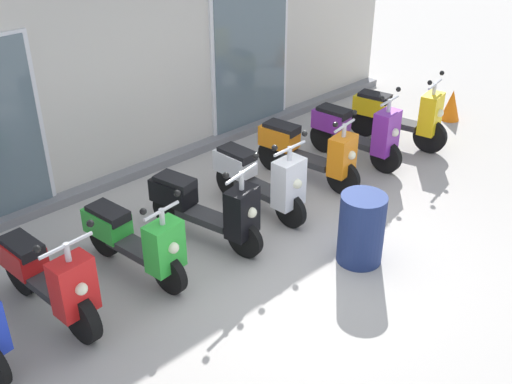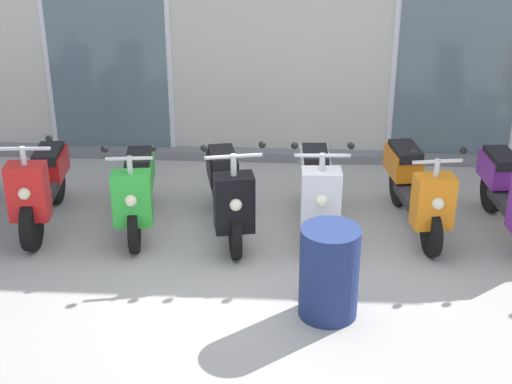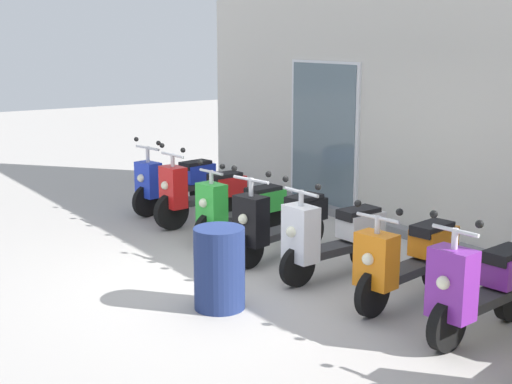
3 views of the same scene
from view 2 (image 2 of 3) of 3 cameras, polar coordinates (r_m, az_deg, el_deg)
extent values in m
plane|color=#A8A39E|center=(7.31, 1.07, -6.15)|extent=(40.00, 40.00, 0.00)
cube|color=slate|center=(9.80, 1.75, 2.72)|extent=(10.59, 0.20, 0.12)
cube|color=silver|center=(9.81, -10.89, 9.03)|extent=(1.59, 0.04, 2.30)
cube|color=slate|center=(9.79, -10.92, 9.00)|extent=(1.47, 0.02, 2.22)
cube|color=silver|center=(9.71, 14.70, 8.50)|extent=(1.59, 0.04, 2.30)
cube|color=slate|center=(9.69, 14.73, 8.46)|extent=(1.47, 0.02, 2.22)
cylinder|color=black|center=(7.95, -16.33, -2.37)|extent=(0.16, 0.52, 0.52)
cylinder|color=black|center=(8.89, -14.70, 0.82)|extent=(0.16, 0.52, 0.52)
cube|color=#2D2D30|center=(8.38, -15.54, -0.07)|extent=(0.31, 0.68, 0.09)
cube|color=red|center=(7.84, -16.56, 0.03)|extent=(0.40, 0.27, 0.58)
sphere|color=#F2EFCC|center=(7.71, -16.83, -0.11)|extent=(0.12, 0.12, 0.12)
cube|color=red|center=(8.71, -15.01, 2.01)|extent=(0.34, 0.54, 0.28)
cube|color=black|center=(8.62, -15.17, 2.76)|extent=(0.30, 0.50, 0.11)
cylinder|color=silver|center=(7.70, -16.89, 2.53)|extent=(0.06, 0.06, 0.20)
cylinder|color=silver|center=(7.67, -16.97, 3.09)|extent=(0.54, 0.08, 0.04)
sphere|color=black|center=(7.56, -15.11, 3.84)|extent=(0.07, 0.07, 0.07)
cylinder|color=black|center=(7.70, -9.03, -2.83)|extent=(0.15, 0.45, 0.45)
cylinder|color=black|center=(8.66, -8.48, 0.47)|extent=(0.15, 0.45, 0.45)
cube|color=#2D2D30|center=(8.13, -8.79, -0.45)|extent=(0.34, 0.69, 0.09)
cube|color=green|center=(7.59, -9.18, -0.48)|extent=(0.41, 0.28, 0.54)
sphere|color=#F2EFCC|center=(7.45, -9.28, -0.63)|extent=(0.12, 0.12, 0.12)
cube|color=green|center=(8.47, -8.63, 1.69)|extent=(0.36, 0.55, 0.28)
cube|color=black|center=(8.38, -8.71, 2.46)|extent=(0.32, 0.51, 0.11)
cylinder|color=silver|center=(7.45, -9.36, 1.93)|extent=(0.06, 0.06, 0.19)
cylinder|color=silver|center=(7.42, -9.40, 2.47)|extent=(0.45, 0.09, 0.04)
sphere|color=black|center=(7.36, -7.70, 3.25)|extent=(0.07, 0.07, 0.07)
sphere|color=black|center=(7.41, -11.19, 3.13)|extent=(0.07, 0.07, 0.07)
cylinder|color=black|center=(7.50, -1.57, -3.34)|extent=(0.18, 0.45, 0.44)
cylinder|color=black|center=(8.51, -2.57, 0.28)|extent=(0.18, 0.45, 0.44)
cube|color=#2D2D30|center=(7.96, -2.11, -0.77)|extent=(0.40, 0.75, 0.09)
cube|color=black|center=(7.37, -1.64, -0.81)|extent=(0.42, 0.32, 0.58)
sphere|color=#F2EFCC|center=(7.24, -1.51, -0.96)|extent=(0.12, 0.12, 0.12)
cube|color=black|center=(8.30, -2.53, 1.86)|extent=(0.40, 0.57, 0.28)
cube|color=black|center=(8.21, -2.52, 2.65)|extent=(0.36, 0.52, 0.11)
cylinder|color=silver|center=(7.21, -1.68, 1.95)|extent=(0.06, 0.06, 0.23)
cylinder|color=silver|center=(7.18, -1.69, 2.66)|extent=(0.54, 0.15, 0.04)
sphere|color=black|center=(7.17, 0.46, 3.53)|extent=(0.07, 0.07, 0.07)
sphere|color=black|center=(7.11, -3.87, 3.27)|extent=(0.07, 0.07, 0.07)
cylinder|color=black|center=(7.55, 4.75, -3.17)|extent=(0.10, 0.45, 0.45)
cylinder|color=black|center=(8.49, 4.27, 0.19)|extent=(0.10, 0.45, 0.45)
cube|color=#2D2D30|center=(7.97, 4.52, -0.75)|extent=(0.29, 0.66, 0.09)
cube|color=white|center=(7.42, 4.83, -0.54)|extent=(0.39, 0.26, 0.61)
sphere|color=#F2EFCC|center=(7.29, 4.91, -0.70)|extent=(0.12, 0.12, 0.12)
cube|color=white|center=(8.27, 4.38, 1.91)|extent=(0.33, 0.53, 0.28)
cube|color=black|center=(8.18, 4.43, 2.70)|extent=(0.28, 0.49, 0.11)
cylinder|color=silver|center=(7.26, 4.94, 2.16)|extent=(0.06, 0.06, 0.19)
cylinder|color=silver|center=(7.24, 4.96, 2.71)|extent=(0.53, 0.06, 0.04)
sphere|color=black|center=(7.22, 7.07, 3.43)|extent=(0.07, 0.07, 0.07)
sphere|color=black|center=(7.18, 2.89, 3.46)|extent=(0.07, 0.07, 0.07)
cylinder|color=black|center=(7.72, 12.88, -2.99)|extent=(0.16, 0.48, 0.47)
cylinder|color=black|center=(8.69, 10.53, 0.52)|extent=(0.16, 0.48, 0.47)
cube|color=#2D2D30|center=(8.16, 11.70, -0.50)|extent=(0.38, 0.74, 0.09)
cube|color=orange|center=(7.61, 13.01, -0.68)|extent=(0.42, 0.30, 0.53)
sphere|color=#F2EFCC|center=(7.48, 13.35, -0.83)|extent=(0.12, 0.12, 0.12)
cube|color=orange|center=(8.48, 10.89, 2.20)|extent=(0.38, 0.56, 0.28)
cube|color=black|center=(8.39, 11.04, 2.98)|extent=(0.34, 0.52, 0.11)
cylinder|color=silver|center=(7.47, 13.27, 1.69)|extent=(0.06, 0.06, 0.19)
cylinder|color=silver|center=(7.44, 13.32, 2.22)|extent=(0.48, 0.12, 0.04)
sphere|color=black|center=(7.49, 15.14, 2.99)|extent=(0.07, 0.07, 0.07)
sphere|color=black|center=(7.33, 11.61, 2.88)|extent=(0.07, 0.07, 0.07)
cylinder|color=black|center=(8.80, 17.09, 0.06)|extent=(0.16, 0.47, 0.46)
cube|color=#2D2D30|center=(8.32, 18.34, -0.84)|extent=(0.33, 0.68, 0.09)
cube|color=purple|center=(8.59, 17.57, 1.66)|extent=(0.36, 0.55, 0.28)
cube|color=black|center=(8.51, 17.78, 2.42)|extent=(0.31, 0.51, 0.11)
cylinder|color=navy|center=(6.57, 5.46, -5.95)|extent=(0.51, 0.51, 0.83)
camera|label=1|loc=(5.06, -64.33, 16.10)|focal=43.72mm
camera|label=3|loc=(6.56, 71.78, -2.42)|focal=50.43mm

